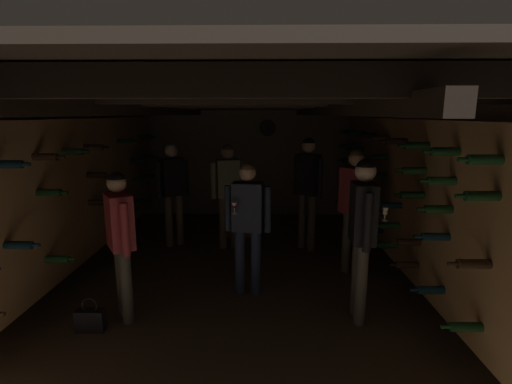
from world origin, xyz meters
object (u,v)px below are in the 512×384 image
person_guest_near_left (120,233)px  person_guest_far_right (308,182)px  person_guest_far_left (173,185)px  handbag (91,319)px  person_guest_mid_right (354,200)px  person_guest_rear_center (228,186)px  person_guest_near_right (362,225)px  wine_crate_stack (241,218)px  person_host_center (248,217)px  display_bottle (236,194)px

person_guest_near_left → person_guest_far_right: 3.02m
person_guest_far_left → handbag: (-0.26, -2.53, -0.89)m
person_guest_near_left → person_guest_mid_right: bearing=24.2°
person_guest_rear_center → person_guest_mid_right: 2.00m
person_guest_near_right → person_guest_rear_center: size_ratio=1.02×
person_guest_rear_center → person_guest_mid_right: (1.73, -1.01, 0.01)m
wine_crate_stack → person_guest_rear_center: bearing=-103.6°
person_host_center → person_guest_near_right: bearing=-25.7°
person_host_center → person_guest_rear_center: (-0.37, 1.60, 0.06)m
person_guest_near_left → person_guest_near_right: 2.43m
wine_crate_stack → person_guest_mid_right: size_ratio=0.36×
wine_crate_stack → display_bottle: 0.45m
person_guest_far_right → display_bottle: bearing=147.2°
person_guest_rear_center → person_guest_far_right: bearing=-1.9°
wine_crate_stack → person_guest_far_right: size_ratio=0.34×
display_bottle → person_guest_near_right: size_ratio=0.21×
person_host_center → person_guest_near_left: bearing=-155.1°
wine_crate_stack → person_guest_near_left: bearing=-110.3°
person_guest_mid_right → person_host_center: bearing=-156.4°
person_guest_rear_center → handbag: bearing=-115.4°
person_guest_near_right → person_guest_rear_center: 2.65m
person_guest_far_right → handbag: (-2.39, -2.39, -0.96)m
person_guest_near_left → person_guest_near_right: (2.43, 0.02, 0.09)m
display_bottle → person_guest_rear_center: bearing=-96.2°
display_bottle → person_guest_far_left: 1.17m
person_guest_far_right → person_guest_far_left: bearing=176.3°
display_bottle → person_guest_near_left: person_guest_near_left is taller
wine_crate_stack → person_guest_far_left: bearing=-152.4°
wine_crate_stack → person_guest_near_left: (-1.04, -2.83, 0.63)m
display_bottle → person_host_center: person_host_center is taller
person_guest_near_left → person_guest_far_left: 2.28m
wine_crate_stack → person_guest_rear_center: person_guest_rear_center is taller
person_guest_far_left → person_guest_rear_center: size_ratio=1.00×
person_host_center → person_guest_rear_center: 1.64m
person_guest_near_right → person_guest_mid_right: 1.17m
person_guest_near_left → person_guest_rear_center: bearing=67.8°
person_guest_near_left → person_host_center: bearing=24.9°
display_bottle → person_guest_mid_right: (1.65, -1.71, 0.28)m
person_guest_near_right → person_guest_far_left: bearing=137.1°
handbag → display_bottle: bearing=68.6°
display_bottle → person_host_center: bearing=-82.7°
person_guest_far_left → handbag: size_ratio=4.77×
person_guest_far_right → handbag: 3.51m
person_guest_far_right → person_host_center: bearing=-119.1°
person_guest_near_right → person_guest_mid_right: size_ratio=1.01×
person_host_center → handbag: 1.92m
person_host_center → person_guest_far_left: person_guest_far_left is taller
person_host_center → person_guest_far_right: size_ratio=0.90×
person_guest_far_left → person_guest_near_right: bearing=-42.9°
handbag → wine_crate_stack: bearing=67.0°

